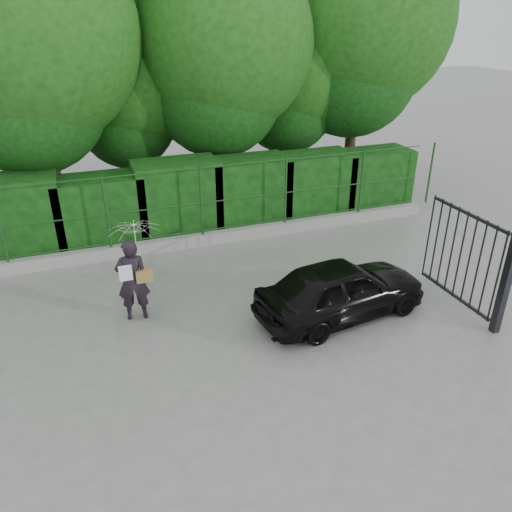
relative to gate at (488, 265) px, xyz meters
name	(u,v)px	position (x,y,z in m)	size (l,w,h in m)	color
ground	(245,345)	(-4.60, 0.72, -1.19)	(80.00, 80.00, 0.00)	gray
kerb	(188,241)	(-4.60, 5.22, -1.04)	(14.00, 0.25, 0.30)	#9E9E99
fence	(194,202)	(-4.38, 5.22, 0.01)	(14.13, 0.06, 1.80)	#1A471A
hedge	(171,200)	(-4.79, 6.22, -0.23)	(14.20, 1.20, 2.12)	black
trees	(192,45)	(-3.46, 8.46, 3.43)	(17.10, 6.15, 8.08)	black
gate	(488,265)	(0.00, 0.00, 0.00)	(0.22, 2.33, 2.36)	black
woman	(135,256)	(-6.21, 2.38, 0.13)	(0.98, 0.99, 2.00)	black
car	(341,289)	(-2.49, 1.04, -0.59)	(1.40, 3.48, 1.19)	black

